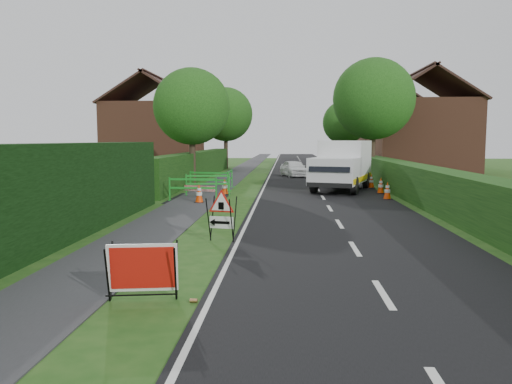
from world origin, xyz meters
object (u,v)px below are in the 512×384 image
object	(u,v)px
red_rect_sign	(143,269)
works_van	(342,164)
triangle_sign	(220,211)
hatchback_car	(294,168)

from	to	relation	value
red_rect_sign	works_van	size ratio (longest dim) A/B	0.20
triangle_sign	hatchback_car	distance (m)	22.86
works_van	hatchback_car	bearing A→B (deg)	121.45
triangle_sign	hatchback_car	size ratio (longest dim) A/B	0.33
works_van	hatchback_car	distance (m)	9.77
red_rect_sign	works_van	xyz separation A→B (m)	(5.13, 18.01, 0.81)
works_van	red_rect_sign	bearing A→B (deg)	-88.30
red_rect_sign	triangle_sign	world-z (taller)	triangle_sign
triangle_sign	hatchback_car	world-z (taller)	hatchback_car
works_van	hatchback_car	xyz separation A→B (m)	(-2.33, 9.45, -0.77)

